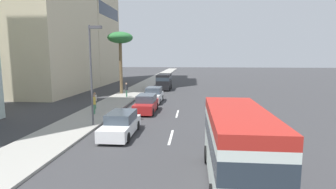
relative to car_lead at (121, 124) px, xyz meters
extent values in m
plane|color=#38383A|center=(19.07, -3.34, -0.73)|extent=(198.00, 198.00, 0.00)
cube|color=#9E9B93|center=(19.07, 4.04, -0.66)|extent=(162.00, 3.65, 0.15)
cube|color=silver|center=(-0.12, -3.34, -0.73)|extent=(3.20, 0.16, 0.01)
cube|color=silver|center=(7.02, -3.34, -0.73)|extent=(3.20, 0.16, 0.01)
cube|color=white|center=(-0.07, 0.00, -0.18)|extent=(4.68, 1.75, 0.75)
cube|color=#38424C|center=(0.17, 0.00, 0.50)|extent=(2.58, 1.61, 0.61)
cylinder|color=black|center=(-1.52, -0.81, -0.41)|extent=(0.64, 0.22, 0.64)
cylinder|color=black|center=(-1.52, 0.81, -0.41)|extent=(0.64, 0.22, 0.64)
cylinder|color=black|center=(1.39, -0.81, -0.41)|extent=(0.64, 0.22, 0.64)
cylinder|color=black|center=(1.39, 0.81, -0.41)|extent=(0.64, 0.22, 0.64)
cube|color=silver|center=(-6.11, -6.53, 0.68)|extent=(6.85, 2.27, 2.36)
cube|color=#B2261E|center=(-6.11, -6.53, 2.08)|extent=(6.85, 2.27, 0.45)
cube|color=#28333D|center=(-6.11, -6.53, 1.13)|extent=(6.87, 2.27, 0.79)
cylinder|color=black|center=(-4.12, -5.45, -0.31)|extent=(0.84, 0.26, 0.84)
cylinder|color=black|center=(-4.12, -7.61, -0.31)|extent=(0.84, 0.26, 0.84)
cube|color=white|center=(12.96, -0.28, -0.13)|extent=(4.41, 1.77, 0.85)
cube|color=#38424C|center=(13.18, -0.28, 0.64)|extent=(2.43, 1.62, 0.70)
cylinder|color=black|center=(11.59, -1.09, -0.41)|extent=(0.64, 0.22, 0.64)
cylinder|color=black|center=(11.59, 0.53, -0.41)|extent=(0.64, 0.22, 0.64)
cylinder|color=black|center=(14.33, -1.09, -0.41)|extent=(0.64, 0.22, 0.64)
cylinder|color=black|center=(14.33, 0.53, -0.41)|extent=(0.64, 0.22, 0.64)
cube|color=black|center=(24.78, -0.21, 0.61)|extent=(5.00, 2.00, 2.28)
cube|color=#2D3842|center=(24.78, -0.21, 1.11)|extent=(5.01, 2.01, 0.55)
cylinder|color=black|center=(23.28, -1.16, -0.37)|extent=(0.72, 0.24, 0.72)
cylinder|color=black|center=(23.28, 0.74, -0.37)|extent=(0.72, 0.24, 0.72)
cylinder|color=black|center=(26.27, -1.16, -0.37)|extent=(0.72, 0.24, 0.72)
cylinder|color=black|center=(26.27, 0.74, -0.37)|extent=(0.72, 0.24, 0.72)
cube|color=#A51E1E|center=(7.40, -0.40, -0.15)|extent=(4.59, 1.74, 0.81)
cube|color=#38424C|center=(7.63, -0.40, 0.59)|extent=(2.52, 1.60, 0.66)
cylinder|color=black|center=(5.98, -1.20, -0.41)|extent=(0.64, 0.22, 0.64)
cylinder|color=black|center=(5.98, 0.40, -0.41)|extent=(0.64, 0.22, 0.64)
cylinder|color=black|center=(8.82, -1.20, -0.41)|extent=(0.64, 0.22, 0.64)
cylinder|color=black|center=(8.82, 0.40, -0.41)|extent=(0.64, 0.22, 0.64)
cylinder|color=#4C8C66|center=(5.57, 3.98, -0.16)|extent=(0.14, 0.14, 0.84)
cylinder|color=#4C8C66|center=(5.73, 3.98, -0.16)|extent=(0.14, 0.14, 0.84)
cube|color=gold|center=(5.65, 3.98, 0.59)|extent=(0.29, 0.36, 0.67)
sphere|color=#9E7251|center=(5.65, 3.98, 1.04)|extent=(0.23, 0.23, 0.23)
cylinder|color=#4C8C66|center=(15.61, 3.57, -0.15)|extent=(0.14, 0.14, 0.87)
cylinder|color=#4C8C66|center=(15.77, 3.57, -0.15)|extent=(0.14, 0.14, 0.87)
cube|color=#333338|center=(15.69, 3.57, 0.63)|extent=(0.37, 0.39, 0.69)
sphere|color=tan|center=(15.69, 3.57, 1.10)|extent=(0.24, 0.24, 0.24)
cylinder|color=#4C8C66|center=(7.80, 4.73, -0.19)|extent=(0.14, 0.14, 0.78)
cylinder|color=#4C8C66|center=(7.96, 4.73, -0.19)|extent=(0.14, 0.14, 0.78)
cube|color=beige|center=(7.88, 4.73, 0.51)|extent=(0.37, 0.39, 0.62)
sphere|color=#9E7251|center=(7.88, 4.73, 0.92)|extent=(0.21, 0.21, 0.21)
cylinder|color=brown|center=(18.92, 5.11, 2.96)|extent=(0.41, 0.41, 7.08)
ellipsoid|color=#2D7238|center=(18.92, 5.11, 7.01)|extent=(3.41, 3.41, 1.53)
cylinder|color=#4C4C51|center=(1.83, 2.61, 3.03)|extent=(0.14, 0.14, 7.22)
cube|color=#4C4C51|center=(1.83, 2.16, 6.49)|extent=(0.24, 0.90, 0.20)
cube|color=#2D3847|center=(34.08, 11.27, 12.92)|extent=(11.56, 0.08, 2.28)
camera|label=1|loc=(-16.66, -4.69, 4.41)|focal=28.30mm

